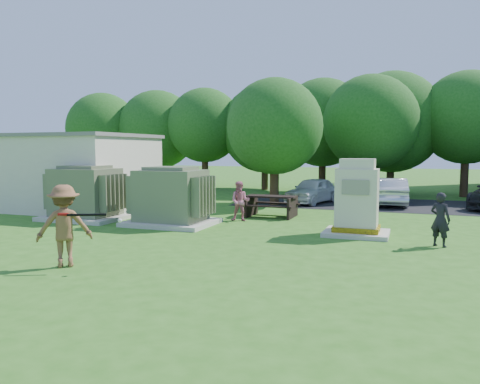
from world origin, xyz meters
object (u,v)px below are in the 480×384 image
at_px(generator_cabinet, 357,202).
at_px(car_white, 313,190).
at_px(transformer_right, 171,198).
at_px(batter, 64,226).
at_px(car_silver_a, 391,192).
at_px(person_at_picnic, 240,201).
at_px(person_by_generator, 440,220).
at_px(transformer_left, 86,194).
at_px(picnic_table, 272,204).

xyz_separation_m(generator_cabinet, car_white, (-3.06, 8.27, -0.41)).
xyz_separation_m(transformer_right, batter, (0.62, -6.19, -0.03)).
xyz_separation_m(car_white, car_silver_a, (3.70, 0.45, 0.02)).
height_order(generator_cabinet, person_at_picnic, generator_cabinet).
bearing_deg(person_by_generator, transformer_left, 24.74).
xyz_separation_m(transformer_left, batter, (4.32, -6.19, -0.03)).
bearing_deg(batter, generator_cabinet, -172.05).
bearing_deg(person_at_picnic, transformer_right, -152.21).
distance_m(car_white, car_silver_a, 3.73).
distance_m(generator_cabinet, picnic_table, 4.73).
xyz_separation_m(picnic_table, batter, (-2.18, -9.31, 0.41)).
height_order(person_by_generator, car_silver_a, person_by_generator).
xyz_separation_m(transformer_left, person_by_generator, (12.50, -0.83, -0.21)).
relative_size(person_by_generator, person_at_picnic, 1.01).
height_order(transformer_left, person_at_picnic, transformer_left).
relative_size(transformer_right, car_white, 0.80).
height_order(car_white, car_silver_a, car_silver_a).
xyz_separation_m(transformer_left, transformer_right, (3.70, 0.00, 0.00)).
relative_size(person_at_picnic, car_white, 0.40).
distance_m(picnic_table, car_silver_a, 7.17).
relative_size(transformer_right, generator_cabinet, 1.25).
distance_m(picnic_table, batter, 9.57).
relative_size(transformer_left, picnic_table, 1.52).
relative_size(transformer_left, transformer_right, 1.00).
bearing_deg(person_by_generator, car_silver_a, -51.45).
bearing_deg(person_at_picnic, batter, -110.60).
height_order(transformer_left, car_silver_a, transformer_left).
bearing_deg(car_white, person_at_picnic, -85.00).
distance_m(generator_cabinet, person_at_picnic, 4.66).
bearing_deg(transformer_right, batter, -84.23).
height_order(picnic_table, batter, batter).
bearing_deg(batter, person_by_generator, 173.82).
relative_size(person_at_picnic, car_silver_a, 0.38).
distance_m(transformer_right, person_by_generator, 8.84).
bearing_deg(transformer_right, person_by_generator, -5.36).
bearing_deg(person_by_generator, transformer_right, 23.15).
xyz_separation_m(batter, person_by_generator, (8.18, 5.36, -0.19)).
xyz_separation_m(transformer_right, generator_cabinet, (6.45, 0.14, 0.08)).
bearing_deg(transformer_left, car_white, 49.89).
bearing_deg(car_silver_a, transformer_right, 45.94).
relative_size(picnic_table, person_at_picnic, 1.32).
height_order(batter, car_silver_a, batter).
relative_size(picnic_table, car_silver_a, 0.50).
distance_m(batter, car_silver_a, 16.39).
distance_m(generator_cabinet, car_silver_a, 8.76).
bearing_deg(car_silver_a, transformer_left, 34.00).
relative_size(transformer_left, person_by_generator, 1.98).
bearing_deg(batter, picnic_table, -142.63).
height_order(transformer_left, car_white, transformer_left).
bearing_deg(generator_cabinet, car_silver_a, 85.81).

